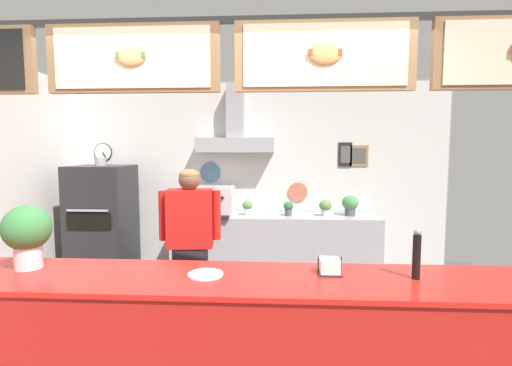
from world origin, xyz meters
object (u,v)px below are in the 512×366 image
(shop_worker, at_px, (190,244))
(potted_oregano, at_px, (288,208))
(potted_thyme, at_px, (350,204))
(napkin_holder, at_px, (330,267))
(potted_rosemary, at_px, (325,207))
(potted_sage, at_px, (247,207))
(pizza_oven, at_px, (103,225))
(basil_vase, at_px, (27,233))
(condiment_plate, at_px, (206,274))
(espresso_machine, at_px, (212,201))
(pepper_grinder, at_px, (417,254))

(shop_worker, bearing_deg, potted_oregano, -131.92)
(shop_worker, distance_m, potted_oregano, 1.74)
(potted_thyme, bearing_deg, potted_oregano, -175.90)
(napkin_holder, bearing_deg, potted_rosemary, 83.46)
(potted_sage, height_order, potted_thyme, potted_thyme)
(pizza_oven, distance_m, basil_vase, 2.70)
(potted_oregano, xyz_separation_m, basil_vase, (-1.71, -2.77, 0.26))
(potted_thyme, relative_size, condiment_plate, 1.29)
(potted_oregano, height_order, napkin_holder, napkin_holder)
(espresso_machine, distance_m, pepper_grinder, 3.31)
(potted_thyme, bearing_deg, basil_vase, -131.83)
(pepper_grinder, bearing_deg, potted_oregano, 103.15)
(shop_worker, height_order, pepper_grinder, shop_worker)
(espresso_machine, height_order, potted_sage, espresso_machine)
(potted_sage, bearing_deg, espresso_machine, -179.59)
(pizza_oven, bearing_deg, napkin_holder, -44.15)
(shop_worker, height_order, potted_rosemary, shop_worker)
(espresso_machine, height_order, potted_oregano, espresso_machine)
(potted_sage, height_order, potted_rosemary, potted_rosemary)
(espresso_machine, bearing_deg, napkin_holder, -66.56)
(potted_rosemary, distance_m, basil_vase, 3.56)
(potted_sage, distance_m, condiment_plate, 2.86)
(pizza_oven, xyz_separation_m, shop_worker, (1.46, -1.20, 0.07))
(espresso_machine, bearing_deg, potted_rosemary, 0.11)
(pizza_oven, distance_m, potted_oregano, 2.47)
(potted_sage, xyz_separation_m, pepper_grinder, (1.21, -2.84, 0.18))
(napkin_holder, bearing_deg, potted_sage, 104.60)
(espresso_machine, distance_m, potted_sage, 0.49)
(napkin_holder, bearing_deg, potted_thyme, 77.01)
(potted_oregano, bearing_deg, pepper_grinder, -76.85)
(espresso_machine, relative_size, pepper_grinder, 1.98)
(potted_oregano, bearing_deg, potted_thyme, 4.10)
(pizza_oven, height_order, potted_oregano, pizza_oven)
(pizza_oven, xyz_separation_m, potted_rosemary, (2.94, 0.23, 0.23))
(potted_sage, bearing_deg, potted_thyme, 1.99)
(shop_worker, bearing_deg, basil_vase, 55.39)
(pizza_oven, bearing_deg, potted_sage, 6.96)
(condiment_plate, bearing_deg, potted_oregano, 78.72)
(potted_oregano, xyz_separation_m, potted_rosemary, (0.49, 0.01, 0.02))
(shop_worker, xyz_separation_m, potted_thyme, (1.82, 1.48, 0.18))
(potted_oregano, relative_size, potted_rosemary, 0.87)
(potted_oregano, distance_m, pepper_grinder, 2.91)
(espresso_machine, bearing_deg, basil_vase, -103.70)
(potted_oregano, xyz_separation_m, potted_sage, (-0.55, 0.01, 0.01))
(napkin_holder, bearing_deg, pepper_grinder, -7.08)
(espresso_machine, bearing_deg, shop_worker, -88.64)
(potted_rosemary, relative_size, pepper_grinder, 0.74)
(potted_oregano, distance_m, basil_vase, 3.27)
(basil_vase, height_order, pepper_grinder, basil_vase)
(condiment_plate, bearing_deg, potted_sage, 89.66)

